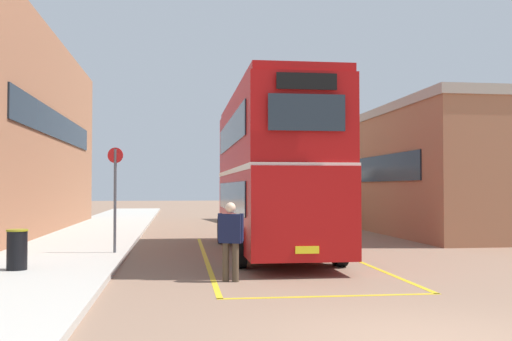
{
  "coord_description": "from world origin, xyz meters",
  "views": [
    {
      "loc": [
        -3.12,
        -7.17,
        1.97
      ],
      "look_at": [
        -0.59,
        11.56,
        2.52
      ],
      "focal_mm": 41.57,
      "sensor_mm": 36.0,
      "label": 1
    }
  ],
  "objects_px": {
    "litter_bin": "(17,249)",
    "pedestrian_boarding": "(231,236)",
    "bus_stop_sign": "(115,190)",
    "double_decker_bus": "(271,170)",
    "single_deck_bus": "(269,193)"
  },
  "relations": [
    {
      "from": "pedestrian_boarding",
      "to": "bus_stop_sign",
      "type": "relative_size",
      "value": 0.56
    },
    {
      "from": "pedestrian_boarding",
      "to": "litter_bin",
      "type": "height_order",
      "value": "pedestrian_boarding"
    },
    {
      "from": "pedestrian_boarding",
      "to": "litter_bin",
      "type": "bearing_deg",
      "value": 163.27
    },
    {
      "from": "single_deck_bus",
      "to": "litter_bin",
      "type": "xyz_separation_m",
      "value": [
        -8.72,
        -19.29,
        -1.05
      ]
    },
    {
      "from": "litter_bin",
      "to": "bus_stop_sign",
      "type": "xyz_separation_m",
      "value": [
        1.8,
        3.29,
        1.31
      ]
    },
    {
      "from": "litter_bin",
      "to": "bus_stop_sign",
      "type": "height_order",
      "value": "bus_stop_sign"
    },
    {
      "from": "pedestrian_boarding",
      "to": "litter_bin",
      "type": "xyz_separation_m",
      "value": [
        -4.65,
        1.4,
        -0.37
      ]
    },
    {
      "from": "litter_bin",
      "to": "pedestrian_boarding",
      "type": "bearing_deg",
      "value": -16.73
    },
    {
      "from": "double_decker_bus",
      "to": "bus_stop_sign",
      "type": "relative_size",
      "value": 3.5
    },
    {
      "from": "litter_bin",
      "to": "bus_stop_sign",
      "type": "bearing_deg",
      "value": 61.36
    },
    {
      "from": "litter_bin",
      "to": "single_deck_bus",
      "type": "bearing_deg",
      "value": 65.68
    },
    {
      "from": "single_deck_bus",
      "to": "litter_bin",
      "type": "bearing_deg",
      "value": -114.32
    },
    {
      "from": "single_deck_bus",
      "to": "pedestrian_boarding",
      "type": "relative_size",
      "value": 5.38
    },
    {
      "from": "bus_stop_sign",
      "to": "litter_bin",
      "type": "bearing_deg",
      "value": -118.64
    },
    {
      "from": "pedestrian_boarding",
      "to": "single_deck_bus",
      "type": "bearing_deg",
      "value": 78.86
    }
  ]
}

